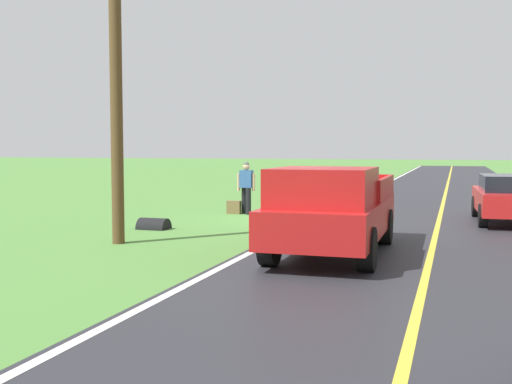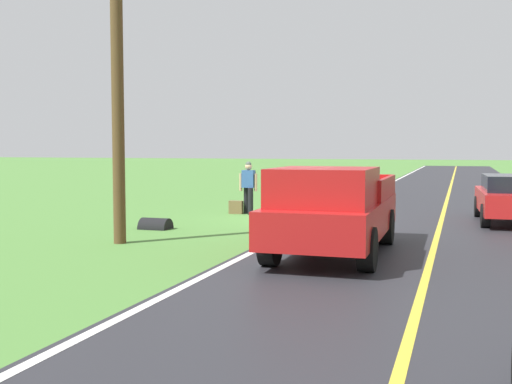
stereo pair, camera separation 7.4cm
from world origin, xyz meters
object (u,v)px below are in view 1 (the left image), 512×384
(hitchhiker_walking, at_px, (247,185))
(suitcase_carried, at_px, (234,207))
(utility_pole_roadside, at_px, (116,58))
(sedan_near_oncoming, at_px, (510,197))
(pickup_truck_passing, at_px, (331,208))

(hitchhiker_walking, height_order, suitcase_carried, hitchhiker_walking)
(hitchhiker_walking, xyz_separation_m, utility_pole_roadside, (0.76, 6.92, 3.25))
(suitcase_carried, xyz_separation_m, utility_pole_roadside, (0.34, 6.83, 4.01))
(sedan_near_oncoming, distance_m, utility_pole_roadside, 11.86)
(suitcase_carried, distance_m, pickup_truck_passing, 8.34)
(hitchhiker_walking, relative_size, sedan_near_oncoming, 0.39)
(suitcase_carried, bearing_deg, pickup_truck_passing, 32.73)
(utility_pole_roadside, bearing_deg, sedan_near_oncoming, -141.75)
(hitchhiker_walking, bearing_deg, suitcase_carried, 12.04)
(sedan_near_oncoming, xyz_separation_m, utility_pole_roadside, (8.90, 7.02, 3.47))
(pickup_truck_passing, xyz_separation_m, utility_pole_roadside, (4.97, -0.06, 3.26))
(pickup_truck_passing, relative_size, utility_pole_roadside, 0.64)
(hitchhiker_walking, height_order, sedan_near_oncoming, hitchhiker_walking)
(sedan_near_oncoming, height_order, utility_pole_roadside, utility_pole_roadside)
(pickup_truck_passing, bearing_deg, hitchhiker_walking, -58.88)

